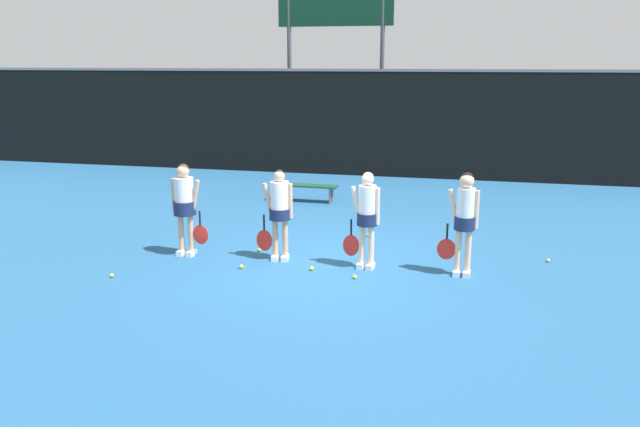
{
  "coord_description": "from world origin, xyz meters",
  "views": [
    {
      "loc": [
        2.29,
        -10.0,
        3.42
      ],
      "look_at": [
        -0.06,
        -0.03,
        0.9
      ],
      "focal_mm": 35.0,
      "sensor_mm": 36.0,
      "label": 1
    }
  ],
  "objects_px": {
    "scoreboard": "(335,22)",
    "player_1": "(279,208)",
    "tennis_ball_5": "(369,235)",
    "tennis_ball_0": "(355,277)",
    "tennis_ball_4": "(548,260)",
    "player_3": "(465,215)",
    "player_2": "(367,213)",
    "player_0": "(185,202)",
    "tennis_ball_6": "(312,268)",
    "tennis_ball_3": "(112,275)",
    "tennis_ball_2": "(259,250)",
    "tennis_ball_1": "(241,267)",
    "bench_courtside": "(305,187)"
  },
  "relations": [
    {
      "from": "tennis_ball_4",
      "to": "tennis_ball_5",
      "type": "height_order",
      "value": "tennis_ball_5"
    },
    {
      "from": "tennis_ball_2",
      "to": "scoreboard",
      "type": "bearing_deg",
      "value": 93.9
    },
    {
      "from": "tennis_ball_1",
      "to": "tennis_ball_4",
      "type": "xyz_separation_m",
      "value": [
        5.09,
        1.56,
        -0.0
      ]
    },
    {
      "from": "tennis_ball_5",
      "to": "tennis_ball_6",
      "type": "distance_m",
      "value": 2.34
    },
    {
      "from": "player_1",
      "to": "tennis_ball_6",
      "type": "height_order",
      "value": "player_1"
    },
    {
      "from": "tennis_ball_1",
      "to": "tennis_ball_6",
      "type": "distance_m",
      "value": 1.19
    },
    {
      "from": "scoreboard",
      "to": "player_3",
      "type": "height_order",
      "value": "scoreboard"
    },
    {
      "from": "bench_courtside",
      "to": "tennis_ball_4",
      "type": "relative_size",
      "value": 25.36
    },
    {
      "from": "bench_courtside",
      "to": "player_1",
      "type": "distance_m",
      "value": 4.72
    },
    {
      "from": "player_3",
      "to": "tennis_ball_0",
      "type": "height_order",
      "value": "player_3"
    },
    {
      "from": "scoreboard",
      "to": "tennis_ball_6",
      "type": "relative_size",
      "value": 82.82
    },
    {
      "from": "tennis_ball_2",
      "to": "tennis_ball_6",
      "type": "relative_size",
      "value": 0.95
    },
    {
      "from": "player_2",
      "to": "tennis_ball_5",
      "type": "distance_m",
      "value": 2.14
    },
    {
      "from": "player_2",
      "to": "tennis_ball_4",
      "type": "bearing_deg",
      "value": 25.48
    },
    {
      "from": "scoreboard",
      "to": "player_0",
      "type": "bearing_deg",
      "value": -92.97
    },
    {
      "from": "player_2",
      "to": "tennis_ball_0",
      "type": "distance_m",
      "value": 1.1
    },
    {
      "from": "player_1",
      "to": "tennis_ball_0",
      "type": "bearing_deg",
      "value": -30.32
    },
    {
      "from": "player_3",
      "to": "tennis_ball_4",
      "type": "height_order",
      "value": "player_3"
    },
    {
      "from": "tennis_ball_4",
      "to": "tennis_ball_6",
      "type": "relative_size",
      "value": 0.92
    },
    {
      "from": "bench_courtside",
      "to": "tennis_ball_3",
      "type": "bearing_deg",
      "value": -104.36
    },
    {
      "from": "scoreboard",
      "to": "tennis_ball_3",
      "type": "relative_size",
      "value": 88.1
    },
    {
      "from": "player_3",
      "to": "tennis_ball_1",
      "type": "relative_size",
      "value": 23.97
    },
    {
      "from": "player_1",
      "to": "tennis_ball_3",
      "type": "height_order",
      "value": "player_1"
    },
    {
      "from": "player_3",
      "to": "tennis_ball_1",
      "type": "xyz_separation_m",
      "value": [
        -3.62,
        -0.51,
        -0.98
      ]
    },
    {
      "from": "tennis_ball_4",
      "to": "tennis_ball_3",
      "type": "bearing_deg",
      "value": -160.64
    },
    {
      "from": "tennis_ball_2",
      "to": "tennis_ball_3",
      "type": "bearing_deg",
      "value": -134.78
    },
    {
      "from": "player_3",
      "to": "tennis_ball_0",
      "type": "distance_m",
      "value": 2.02
    },
    {
      "from": "tennis_ball_3",
      "to": "tennis_ball_4",
      "type": "height_order",
      "value": "tennis_ball_3"
    },
    {
      "from": "tennis_ball_2",
      "to": "tennis_ball_3",
      "type": "relative_size",
      "value": 1.01
    },
    {
      "from": "tennis_ball_0",
      "to": "tennis_ball_4",
      "type": "xyz_separation_m",
      "value": [
        3.13,
        1.61,
        -0.0
      ]
    },
    {
      "from": "tennis_ball_2",
      "to": "tennis_ball_6",
      "type": "height_order",
      "value": "tennis_ball_6"
    },
    {
      "from": "tennis_ball_5",
      "to": "tennis_ball_1",
      "type": "bearing_deg",
      "value": -126.22
    },
    {
      "from": "player_1",
      "to": "tennis_ball_4",
      "type": "distance_m",
      "value": 4.78
    },
    {
      "from": "scoreboard",
      "to": "player_0",
      "type": "distance_m",
      "value": 10.92
    },
    {
      "from": "player_3",
      "to": "scoreboard",
      "type": "bearing_deg",
      "value": 116.73
    },
    {
      "from": "tennis_ball_4",
      "to": "scoreboard",
      "type": "bearing_deg",
      "value": 122.0
    },
    {
      "from": "player_2",
      "to": "tennis_ball_5",
      "type": "height_order",
      "value": "player_2"
    },
    {
      "from": "tennis_ball_2",
      "to": "tennis_ball_6",
      "type": "xyz_separation_m",
      "value": [
        1.2,
        -0.81,
        0.0
      ]
    },
    {
      "from": "tennis_ball_2",
      "to": "tennis_ball_4",
      "type": "distance_m",
      "value": 5.14
    },
    {
      "from": "player_0",
      "to": "tennis_ball_6",
      "type": "xyz_separation_m",
      "value": [
        2.4,
        -0.33,
        -0.95
      ]
    },
    {
      "from": "scoreboard",
      "to": "tennis_ball_5",
      "type": "height_order",
      "value": "scoreboard"
    },
    {
      "from": "player_1",
      "to": "tennis_ball_6",
      "type": "relative_size",
      "value": 22.72
    },
    {
      "from": "player_3",
      "to": "tennis_ball_4",
      "type": "distance_m",
      "value": 2.05
    },
    {
      "from": "scoreboard",
      "to": "tennis_ball_3",
      "type": "distance_m",
      "value": 12.62
    },
    {
      "from": "scoreboard",
      "to": "player_1",
      "type": "xyz_separation_m",
      "value": [
        1.18,
        -10.18,
        -3.66
      ]
    },
    {
      "from": "bench_courtside",
      "to": "tennis_ball_1",
      "type": "relative_size",
      "value": 23.11
    },
    {
      "from": "tennis_ball_0",
      "to": "tennis_ball_6",
      "type": "xyz_separation_m",
      "value": [
        -0.78,
        0.24,
        0.0
      ]
    },
    {
      "from": "player_1",
      "to": "tennis_ball_0",
      "type": "height_order",
      "value": "player_1"
    },
    {
      "from": "tennis_ball_3",
      "to": "tennis_ball_0",
      "type": "bearing_deg",
      "value": 12.3
    },
    {
      "from": "tennis_ball_1",
      "to": "tennis_ball_3",
      "type": "bearing_deg",
      "value": -154.67
    }
  ]
}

